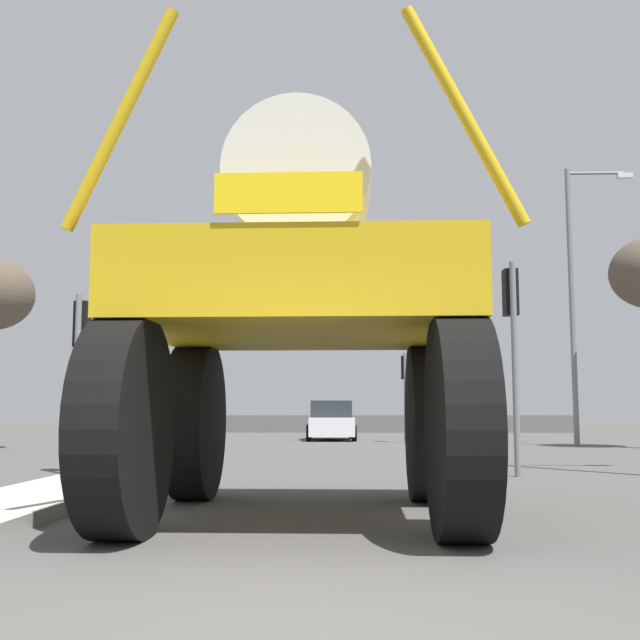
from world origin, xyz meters
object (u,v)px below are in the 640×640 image
(traffic_signal_near_left, at_px, (81,344))
(traffic_signal_far_left, at_px, (405,377))
(sedan_ahead, at_px, (331,422))
(oversize_sprayer, at_px, (303,319))
(streetlight_far_right, at_px, (576,290))
(streetlight_far_left, at_px, (124,323))
(traffic_signal_near_right, at_px, (512,320))

(traffic_signal_near_left, distance_m, traffic_signal_far_left, 16.17)
(sedan_ahead, bearing_deg, traffic_signal_far_left, -133.31)
(oversize_sprayer, relative_size, streetlight_far_right, 0.57)
(oversize_sprayer, distance_m, traffic_signal_near_left, 7.03)
(streetlight_far_left, bearing_deg, traffic_signal_near_left, -77.61)
(traffic_signal_near_right, bearing_deg, streetlight_far_left, 129.28)
(oversize_sprayer, bearing_deg, traffic_signal_far_left, -6.62)
(traffic_signal_near_left, bearing_deg, traffic_signal_near_right, -0.07)
(oversize_sprayer, relative_size, traffic_signal_far_left, 1.62)
(traffic_signal_near_left, xyz_separation_m, traffic_signal_far_left, (6.98, 14.59, -0.00))
(oversize_sprayer, xyz_separation_m, streetlight_far_right, (8.12, 17.40, 2.96))
(traffic_signal_near_right, distance_m, traffic_signal_far_left, 14.62)
(oversize_sprayer, height_order, sedan_ahead, oversize_sprayer)
(sedan_ahead, bearing_deg, oversize_sprayer, 178.26)
(sedan_ahead, height_order, traffic_signal_near_right, traffic_signal_near_right)
(streetlight_far_left, distance_m, streetlight_far_right, 15.36)
(streetlight_far_right, bearing_deg, streetlight_far_left, 175.79)
(sedan_ahead, bearing_deg, streetlight_far_left, 117.54)
(oversize_sprayer, height_order, traffic_signal_far_left, oversize_sprayer)
(traffic_signal_far_left, bearing_deg, streetlight_far_left, -170.69)
(traffic_signal_near_left, bearing_deg, streetlight_far_left, 102.39)
(sedan_ahead, distance_m, traffic_signal_near_right, 17.47)
(traffic_signal_far_left, distance_m, streetlight_far_right, 6.70)
(oversize_sprayer, bearing_deg, streetlight_far_right, -24.11)
(traffic_signal_near_right, distance_m, streetlight_far_left, 16.83)
(streetlight_far_right, bearing_deg, traffic_signal_far_left, 153.37)
(traffic_signal_near_right, xyz_separation_m, traffic_signal_far_left, (-0.79, 14.60, -0.42))
(traffic_signal_far_left, bearing_deg, traffic_signal_near_left, -115.56)
(traffic_signal_near_left, relative_size, streetlight_far_left, 0.44)
(oversize_sprayer, bearing_deg, traffic_signal_near_left, 38.78)
(sedan_ahead, relative_size, traffic_signal_near_left, 1.29)
(traffic_signal_near_right, height_order, streetlight_far_left, streetlight_far_left)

